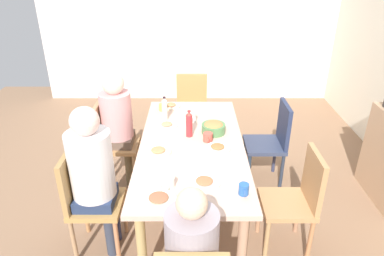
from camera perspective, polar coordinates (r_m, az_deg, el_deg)
name	(u,v)px	position (r m, az deg, el deg)	size (l,w,h in m)	color
ground_plane	(192,208)	(3.51, 0.00, -12.94)	(6.99, 6.99, 0.00)	#8A674C
wall_left	(192,20)	(5.76, -0.02, 17.23)	(0.12, 4.78, 2.60)	silver
dining_table	(192,151)	(3.14, 0.00, -3.74)	(1.93, 0.91, 0.73)	#D1AB96
chair_0	(273,139)	(3.72, 12.98, -1.74)	(0.40, 0.40, 0.90)	#323C55
chair_1	(298,197)	(2.94, 16.85, -10.68)	(0.40, 0.40, 0.90)	tan
chair_2	(111,139)	(3.72, -13.00, -1.75)	(0.40, 0.40, 0.90)	#AA7B4B
person_2	(118,119)	(3.60, -11.97, 1.42)	(0.31, 0.31, 1.22)	brown
chair_3	(192,106)	(4.40, -0.01, 3.54)	(0.40, 0.40, 0.90)	#A97C56
person_4	(192,255)	(2.12, 0.03, -20.03)	(0.30, 0.30, 1.16)	#514A45
chair_5	(86,197)	(2.93, -16.84, -10.69)	(0.40, 0.40, 0.90)	#B38548
person_5	(93,169)	(2.77, -15.78, -6.48)	(0.33, 0.33, 1.28)	#262D50
plate_0	(218,148)	(3.01, 4.22, -3.22)	(0.21, 0.21, 0.04)	white
plate_1	(171,106)	(3.84, -3.44, 3.66)	(0.20, 0.20, 0.04)	silver
plate_2	(167,125)	(3.40, -4.08, 0.47)	(0.20, 0.20, 0.04)	white
plate_3	(159,151)	(2.96, -5.47, -3.78)	(0.22, 0.22, 0.04)	silver
plate_4	(205,182)	(2.58, 2.07, -8.81)	(0.23, 0.23, 0.04)	silver
plate_5	(159,199)	(2.43, -5.41, -11.42)	(0.25, 0.25, 0.04)	silver
bowl_0	(214,128)	(3.26, 3.55, 0.07)	(0.22, 0.22, 0.11)	#4D814B
cup_0	(191,117)	(3.47, -0.08, 1.75)	(0.12, 0.08, 0.09)	white
cup_1	(163,107)	(3.74, -4.70, 3.39)	(0.12, 0.09, 0.07)	#E8BD4D
cup_2	(244,189)	(2.48, 8.47, -9.85)	(0.11, 0.07, 0.08)	#295BA7
cup_3	(169,183)	(2.53, -3.83, -8.86)	(0.12, 0.09, 0.08)	white
cup_4	(208,137)	(3.12, 2.63, -1.51)	(0.12, 0.08, 0.08)	#CB4E40
bottle_0	(189,124)	(3.16, -0.43, 0.61)	(0.06, 0.06, 0.25)	red
bottle_1	(165,109)	(3.50, -4.44, 3.12)	(0.05, 0.05, 0.24)	beige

